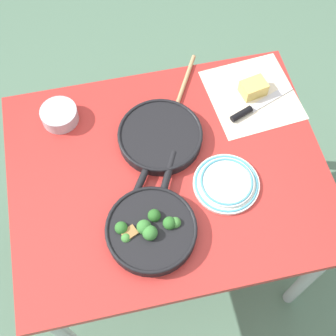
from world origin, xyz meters
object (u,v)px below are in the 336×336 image
skillet_eggs (161,137)px  cheese_block (253,88)px  grater_knife (253,108)px  skillet_broccoli (151,229)px  wooden_spoon (177,104)px  prep_bowl_steel (59,115)px  dinner_plate_stack (226,183)px

skillet_eggs → cheese_block: (0.37, 0.13, 0.00)m
cheese_block → grater_knife: bearing=-105.7°
skillet_broccoli → wooden_spoon: (0.19, 0.45, -0.02)m
grater_knife → prep_bowl_steel: 0.69m
skillet_broccoli → skillet_eggs: 0.34m
skillet_eggs → cheese_block: 0.39m
grater_knife → skillet_eggs: bearing=168.1°
wooden_spoon → skillet_eggs: bearing=-5.1°
skillet_broccoli → dinner_plate_stack: 0.29m
cheese_block → dinner_plate_stack: bearing=-119.8°
wooden_spoon → grater_knife: grater_knife is taller
grater_knife → dinner_plate_stack: 0.32m
grater_knife → cheese_block: (0.02, 0.07, 0.02)m
wooden_spoon → cheese_block: (0.28, -0.00, 0.02)m
skillet_broccoli → grater_knife: size_ratio=1.52×
grater_knife → prep_bowl_steel: prep_bowl_steel is taller
dinner_plate_stack → skillet_broccoli: bearing=-158.2°
prep_bowl_steel → dinner_plate_stack: bearing=-36.6°
skillet_broccoli → dinner_plate_stack: (0.27, 0.11, -0.01)m
skillet_eggs → cheese_block: bearing=141.4°
skillet_eggs → grater_knife: size_ratio=1.44×
skillet_broccoli → grater_knife: bearing=-23.4°
wooden_spoon → prep_bowl_steel: bearing=-65.3°
cheese_block → dinner_plate_stack: 0.40m
cheese_block → prep_bowl_steel: (-0.70, 0.03, -0.00)m
skillet_broccoli → dinner_plate_stack: bearing=-41.9°
skillet_eggs → cheese_block: size_ratio=3.79×
skillet_broccoli → skillet_eggs: size_ratio=1.05×
skillet_eggs → wooden_spoon: size_ratio=1.10×
skillet_broccoli → prep_bowl_steel: size_ratio=3.10×
cheese_block → skillet_eggs: bearing=-160.9°
prep_bowl_steel → skillet_broccoli: bearing=-64.4°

